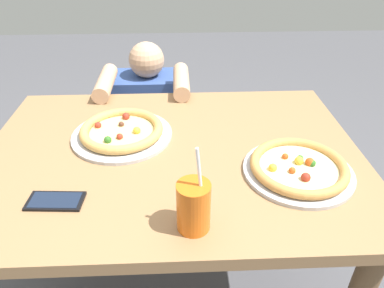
{
  "coord_description": "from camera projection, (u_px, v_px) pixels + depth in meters",
  "views": [
    {
      "loc": [
        0.02,
        -0.97,
        1.41
      ],
      "look_at": [
        0.07,
        -0.01,
        0.78
      ],
      "focal_mm": 33.42,
      "sensor_mm": 36.0,
      "label": 1
    }
  ],
  "objects": [
    {
      "name": "dining_table",
      "position": [
        173.0,
        177.0,
        1.23
      ],
      "size": [
        1.24,
        0.89,
        0.75
      ],
      "color": "#936D47",
      "rests_on": "ground"
    },
    {
      "name": "pizza_near",
      "position": [
        298.0,
        168.0,
        1.06
      ],
      "size": [
        0.33,
        0.33,
        0.04
      ],
      "color": "#B7B7BC",
      "rests_on": "dining_table"
    },
    {
      "name": "pizza_far",
      "position": [
        122.0,
        132.0,
        1.24
      ],
      "size": [
        0.35,
        0.35,
        0.04
      ],
      "color": "#B7B7BC",
      "rests_on": "dining_table"
    },
    {
      "name": "drink_cup_colored",
      "position": [
        194.0,
        206.0,
        0.86
      ],
      "size": [
        0.08,
        0.08,
        0.23
      ],
      "color": "orange",
      "rests_on": "dining_table"
    },
    {
      "name": "cell_phone",
      "position": [
        55.0,
        201.0,
        0.96
      ],
      "size": [
        0.15,
        0.08,
        0.01
      ],
      "color": "black",
      "rests_on": "dining_table"
    },
    {
      "name": "diner_seated",
      "position": [
        151.0,
        131.0,
        1.95
      ],
      "size": [
        0.4,
        0.52,
        0.89
      ],
      "color": "#333847",
      "rests_on": "ground"
    }
  ]
}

